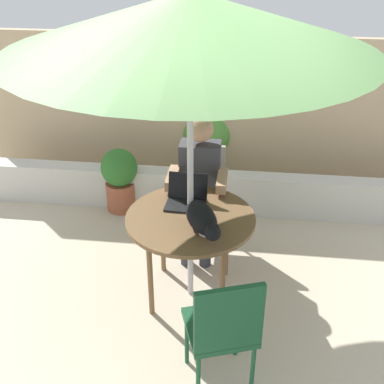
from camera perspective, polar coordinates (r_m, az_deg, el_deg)
name	(u,v)px	position (r m, az deg, el deg)	size (l,w,h in m)	color
ground_plane	(191,292)	(4.04, -0.17, -11.51)	(14.00, 14.00, 0.00)	beige
fence_back	(212,113)	(5.28, 2.36, 9.09)	(5.23, 0.08, 1.62)	tan
planter_wall_low	(206,191)	(4.97, 1.63, 0.08)	(4.71, 0.20, 0.41)	beige
patio_table	(190,224)	(3.65, -0.19, -3.72)	(0.95, 0.95, 0.72)	brown
patio_umbrella	(190,22)	(3.10, -0.23, 19.06)	(2.33, 2.33, 2.27)	#B7B7BC
chair_occupied	(201,188)	(4.35, 1.03, 0.45)	(0.40, 0.40, 0.91)	#B2A899
chair_empty	(224,327)	(3.01, 3.66, -15.23)	(0.51, 0.51, 0.91)	#194C2D
person_seated	(199,180)	(4.13, 0.82, 1.43)	(0.48, 0.48, 1.25)	#3F3F47
laptop	(187,195)	(3.75, -0.60, -0.37)	(0.31, 0.26, 0.21)	black
cat	(203,220)	(3.42, 1.22, -3.20)	(0.34, 0.62, 0.17)	black
potted_plant_near_fence	(120,178)	(4.97, -8.32, 1.66)	(0.36, 0.36, 0.66)	#9E5138
potted_plant_by_chair	(207,139)	(5.47, 1.78, 6.10)	(0.55, 0.55, 0.82)	#595654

